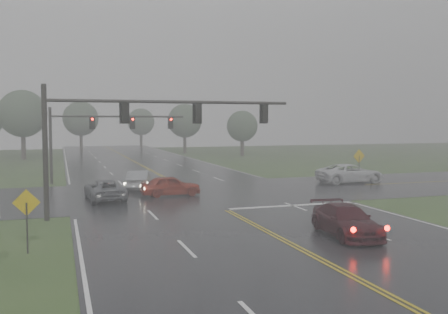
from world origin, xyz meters
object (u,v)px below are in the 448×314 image
object	(u,v)px
sedan_maroon	(346,236)
signal_gantry_far	(94,130)
signal_gantry_near	(129,124)
sedan_silver	(139,190)
pickup_white	(350,183)
sedan_red	(171,196)
car_grey	(105,200)

from	to	relation	value
sedan_maroon	signal_gantry_far	xyz separation A→B (m)	(-9.72, 24.95, 4.63)
sedan_maroon	signal_gantry_near	size ratio (longest dim) A/B	0.34
sedan_silver	signal_gantry_far	bearing A→B (deg)	-50.61
pickup_white	signal_gantry_near	size ratio (longest dim) A/B	0.41
sedan_maroon	sedan_red	bearing A→B (deg)	115.44
pickup_white	sedan_silver	bearing A→B (deg)	87.02
car_grey	pickup_white	world-z (taller)	pickup_white
sedan_red	pickup_white	world-z (taller)	pickup_white
car_grey	sedan_silver	bearing A→B (deg)	-128.26
car_grey	signal_gantry_near	distance (m)	8.14
sedan_silver	signal_gantry_near	distance (m)	12.04
signal_gantry_near	signal_gantry_far	bearing A→B (deg)	92.86
sedan_maroon	car_grey	world-z (taller)	sedan_maroon
signal_gantry_far	car_grey	bearing A→B (deg)	-90.20
car_grey	sedan_red	bearing A→B (deg)	-178.68
sedan_red	sedan_maroon	bearing A→B (deg)	-162.20
sedan_maroon	signal_gantry_far	size ratio (longest dim) A/B	0.42
car_grey	pickup_white	bearing A→B (deg)	-175.93
car_grey	signal_gantry_near	size ratio (longest dim) A/B	0.35
sedan_maroon	car_grey	xyz separation A→B (m)	(-9.76, 14.51, 0.00)
sedan_red	sedan_silver	distance (m)	4.32
sedan_silver	sedan_maroon	bearing A→B (deg)	123.02
pickup_white	signal_gantry_near	xyz separation A→B (m)	(-20.36, -9.41, 5.18)
car_grey	signal_gantry_far	distance (m)	11.42
pickup_white	sedan_red	bearing A→B (deg)	100.26
sedan_silver	signal_gantry_near	world-z (taller)	signal_gantry_near
car_grey	sedan_maroon	bearing A→B (deg)	119.44
sedan_red	signal_gantry_near	distance (m)	9.28
sedan_maroon	sedan_red	world-z (taller)	sedan_red
signal_gantry_near	sedan_maroon	bearing A→B (deg)	-43.00
sedan_silver	signal_gantry_far	distance (m)	8.12
car_grey	pickup_white	xyz separation A→B (m)	(21.23, 3.20, 0.00)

